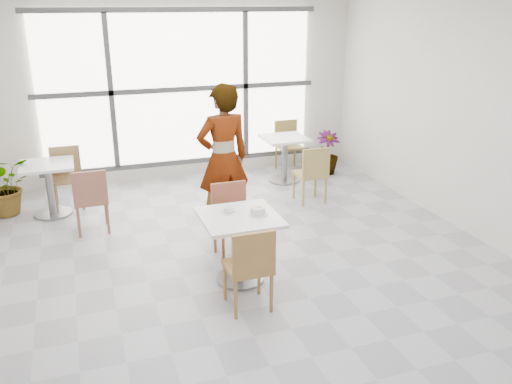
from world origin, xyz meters
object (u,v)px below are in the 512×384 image
object	(u,v)px
main_table	(240,236)
chair_far	(231,215)
bg_chair_left_near	(91,197)
bg_chair_right_far	(288,142)
oatmeal_bowl	(258,211)
person	(223,159)
bg_chair_left_far	(67,173)
plant_right	(327,153)
bg_chair_right_near	(313,171)
coffee_cup	(228,211)
chair_near	(250,264)
plant_left	(5,186)
bg_table_left	(49,182)
bg_table_right	(285,153)

from	to	relation	value
main_table	chair_far	size ratio (longest dim) A/B	0.92
bg_chair_left_near	bg_chair_right_far	distance (m)	3.86
oatmeal_bowl	person	distance (m)	1.42
bg_chair_left_far	bg_chair_right_far	distance (m)	3.76
person	plant_right	xyz separation A→B (m)	(2.34, 1.73, -0.59)
bg_chair_left_far	bg_chair_right_near	size ratio (longest dim) A/B	1.00
main_table	coffee_cup	world-z (taller)	coffee_cup
chair_near	plant_left	xyz separation A→B (m)	(-2.44, 3.50, -0.08)
oatmeal_bowl	bg_chair_right_far	world-z (taller)	bg_chair_right_far
main_table	bg_chair_left_near	xyz separation A→B (m)	(-1.42, 1.80, -0.02)
bg_chair_left_far	bg_chair_right_far	bearing A→B (deg)	9.21
bg_table_left	bg_chair_right_near	xyz separation A→B (m)	(3.64, -0.79, 0.01)
plant_right	oatmeal_bowl	bearing A→B (deg)	-127.05
bg_chair_right_near	bg_chair_right_far	bearing A→B (deg)	-100.17
oatmeal_bowl	bg_chair_left_near	size ratio (longest dim) A/B	0.24
plant_left	chair_near	bearing A→B (deg)	-55.08
oatmeal_bowl	plant_left	bearing A→B (deg)	132.96
bg_table_left	main_table	bearing A→B (deg)	-53.85
chair_far	plant_left	distance (m)	3.46
main_table	chair_far	world-z (taller)	chair_far
bg_chair_left_far	bg_chair_right_far	xyz separation A→B (m)	(3.71, 0.60, 0.00)
main_table	bg_chair_left_far	world-z (taller)	bg_chair_left_far
person	bg_table_left	distance (m)	2.55
main_table	chair_near	size ratio (longest dim) A/B	0.92
coffee_cup	bg_chair_right_far	xyz separation A→B (m)	(2.11, 3.45, -0.28)
coffee_cup	plant_left	size ratio (longest dim) A/B	0.19
bg_chair_left_near	bg_chair_right_near	xyz separation A→B (m)	(3.13, 0.06, 0.00)
oatmeal_bowl	bg_chair_right_near	world-z (taller)	bg_chair_right_near
bg_chair_right_near	plant_right	xyz separation A→B (m)	(0.86, 1.25, -0.13)
bg_table_right	chair_far	bearing A→B (deg)	-124.61
bg_table_right	plant_left	bearing A→B (deg)	-178.94
oatmeal_bowl	person	xyz separation A→B (m)	(0.03, 1.41, 0.17)
oatmeal_bowl	plant_left	distance (m)	4.00
bg_chair_left_far	bg_table_right	bearing A→B (deg)	0.15
chair_near	plant_right	size ratio (longest dim) A/B	1.17
plant_right	chair_near	bearing A→B (deg)	-125.45
chair_far	bg_chair_right_near	bearing A→B (deg)	37.43
chair_near	bg_chair_right_far	distance (m)	4.66
bg_chair_left_near	bg_chair_right_far	size ratio (longest dim) A/B	1.00
oatmeal_bowl	bg_table_right	world-z (taller)	oatmeal_bowl
main_table	oatmeal_bowl	world-z (taller)	oatmeal_bowl
bg_chair_left_far	plant_right	world-z (taller)	bg_chair_left_far
bg_chair_right_far	person	bearing A→B (deg)	-129.44
bg_chair_left_near	bg_chair_right_far	bearing A→B (deg)	-152.92
bg_table_right	plant_left	size ratio (longest dim) A/B	0.90
main_table	bg_table_right	distance (m)	3.42
bg_table_right	bg_chair_right_far	bearing A→B (deg)	63.15
person	bg_chair_right_near	bearing A→B (deg)	-169.79
main_table	bg_chair_right_near	world-z (taller)	bg_chair_right_near
bg_chair_right_near	plant_right	distance (m)	1.52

